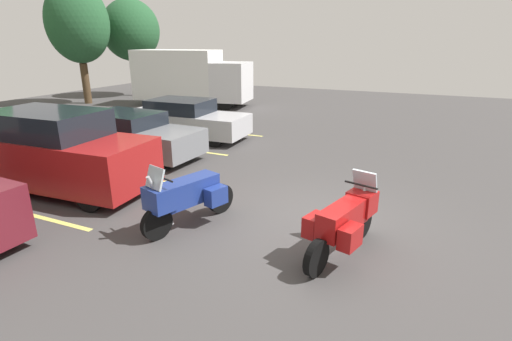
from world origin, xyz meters
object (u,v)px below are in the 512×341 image
(car_red, at_px, (59,152))
(car_grey, at_px, (132,135))
(motorcycle_second, at_px, (186,195))
(car_silver, at_px, (184,119))
(box_truck, at_px, (190,77))
(motorcycle_touring, at_px, (345,220))

(car_red, xyz_separation_m, car_grey, (2.96, 0.35, -0.26))
(motorcycle_second, height_order, car_red, car_red)
(motorcycle_second, height_order, car_silver, car_silver)
(motorcycle_second, xyz_separation_m, box_truck, (12.80, 8.32, 0.93))
(motorcycle_touring, relative_size, car_red, 0.47)
(motorcycle_touring, height_order, car_grey, car_grey)
(car_grey, xyz_separation_m, car_silver, (2.79, -0.07, 0.01))
(car_red, bearing_deg, motorcycle_second, -96.69)
(motorcycle_second, height_order, car_grey, motorcycle_second)
(car_red, relative_size, car_silver, 0.96)
(car_red, xyz_separation_m, car_silver, (5.75, 0.28, -0.25))
(car_silver, bearing_deg, box_truck, 31.52)
(car_red, bearing_deg, box_truck, 19.29)
(car_silver, relative_size, box_truck, 0.73)
(car_silver, bearing_deg, motorcycle_touring, -129.10)
(car_grey, bearing_deg, box_truck, 22.94)
(car_red, distance_m, car_silver, 5.76)
(motorcycle_touring, bearing_deg, car_grey, 66.83)
(car_red, bearing_deg, car_grey, 6.74)
(car_red, relative_size, car_grey, 1.03)
(motorcycle_second, xyz_separation_m, car_silver, (6.22, 4.28, 0.04))
(motorcycle_touring, distance_m, motorcycle_second, 3.06)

